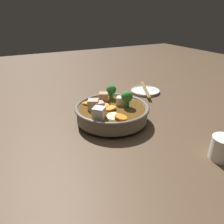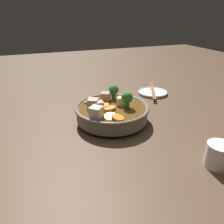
% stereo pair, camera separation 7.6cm
% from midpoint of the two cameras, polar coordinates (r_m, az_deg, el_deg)
% --- Properties ---
extents(ground_plane, '(3.00, 3.00, 0.00)m').
position_cam_midpoint_polar(ground_plane, '(0.78, 2.80, -2.50)').
color(ground_plane, '#4C3826').
extents(stirfry_bowl, '(0.26, 0.26, 0.11)m').
position_cam_midpoint_polar(stirfry_bowl, '(0.76, 2.83, 0.17)').
color(stirfry_bowl, slate).
rests_on(stirfry_bowl, ground_plane).
extents(side_saucer, '(0.14, 0.14, 0.01)m').
position_cam_midpoint_polar(side_saucer, '(1.06, 12.62, 4.98)').
color(side_saucer, white).
rests_on(side_saucer, ground_plane).
extents(tea_cup, '(0.06, 0.06, 0.06)m').
position_cam_midpoint_polar(tea_cup, '(0.63, 29.31, -9.93)').
color(tea_cup, white).
rests_on(tea_cup, ground_plane).
extents(chopsticks_pair, '(0.21, 0.12, 0.01)m').
position_cam_midpoint_polar(chopsticks_pair, '(1.05, 12.66, 5.47)').
color(chopsticks_pair, olive).
rests_on(chopsticks_pair, side_saucer).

